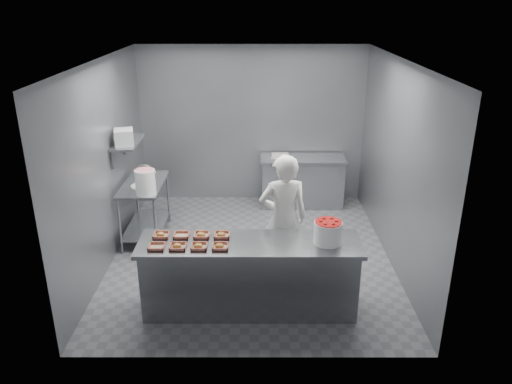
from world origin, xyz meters
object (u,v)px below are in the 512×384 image
at_px(tray_4, 161,235).
at_px(tray_7, 222,235).
at_px(tray_0, 157,246).
at_px(strawberry_tub, 328,231).
at_px(tray_3, 220,246).
at_px(tray_2, 199,246).
at_px(glaze_bucket, 145,181).
at_px(tray_1, 178,246).
at_px(tray_6, 201,235).
at_px(tray_5, 182,235).
at_px(worker, 283,219).
at_px(appliance, 124,137).
at_px(prep_table, 145,202).
at_px(service_counter, 250,276).
at_px(back_counter, 302,181).

relative_size(tray_4, tray_7, 1.00).
height_order(tray_0, strawberry_tub, strawberry_tub).
xyz_separation_m(tray_0, tray_3, (0.72, -0.00, 0.00)).
relative_size(tray_2, glaze_bucket, 0.42).
distance_m(tray_1, tray_6, 0.38).
bearing_deg(tray_5, strawberry_tub, -5.23).
height_order(worker, appliance, appliance).
height_order(prep_table, tray_1, tray_1).
distance_m(service_counter, worker, 0.93).
bearing_deg(tray_0, back_counter, 60.12).
height_order(service_counter, tray_5, tray_5).
relative_size(tray_1, tray_4, 1.00).
bearing_deg(appliance, tray_5, -72.59).
relative_size(back_counter, tray_7, 8.01).
height_order(tray_1, glaze_bucket, glaze_bucket).
height_order(back_counter, tray_5, tray_5).
relative_size(tray_1, tray_2, 1.00).
xyz_separation_m(tray_0, appliance, (-0.77, 1.90, 0.76)).
xyz_separation_m(tray_0, strawberry_tub, (1.95, 0.13, 0.12)).
distance_m(tray_0, worker, 1.71).
xyz_separation_m(prep_table, tray_6, (1.08, -1.81, 0.33)).
bearing_deg(worker, tray_0, 21.65).
relative_size(back_counter, tray_3, 8.01).
relative_size(tray_5, appliance, 0.63).
bearing_deg(tray_1, tray_2, 0.00).
distance_m(tray_4, appliance, 1.94).
distance_m(service_counter, tray_7, 0.59).
relative_size(tray_2, tray_6, 1.00).
relative_size(tray_6, tray_7, 1.00).
bearing_deg(appliance, worker, -39.47).
bearing_deg(tray_3, back_counter, 70.03).
distance_m(service_counter, strawberry_tub, 1.08).
relative_size(strawberry_tub, appliance, 1.09).
distance_m(back_counter, tray_1, 3.83).
bearing_deg(tray_3, service_counter, 23.41).
bearing_deg(back_counter, tray_7, -111.66).
distance_m(tray_0, tray_6, 0.56).
relative_size(prep_table, tray_3, 6.40).
relative_size(tray_4, tray_6, 1.00).
bearing_deg(tray_1, tray_3, 0.00).
relative_size(prep_table, tray_2, 6.40).
xyz_separation_m(tray_0, glaze_bucket, (-0.46, 1.65, 0.17)).
bearing_deg(tray_6, tray_1, -129.75).
bearing_deg(strawberry_tub, tray_5, 174.77).
relative_size(service_counter, tray_0, 13.88).
bearing_deg(tray_3, tray_0, 180.00).
bearing_deg(strawberry_tub, tray_4, 175.42).
distance_m(prep_table, tray_6, 2.13).
height_order(strawberry_tub, appliance, appliance).
bearing_deg(tray_0, tray_3, -0.00).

